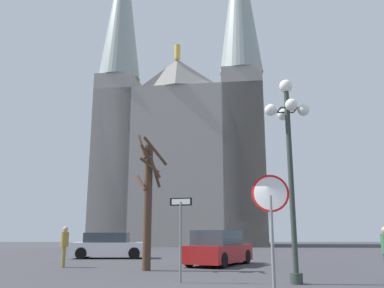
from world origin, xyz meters
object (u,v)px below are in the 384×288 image
object	(u,v)px
cathedral	(183,143)
street_lamp	(289,142)
parked_car_near_white	(110,246)
pedestrian_standing	(65,242)
bare_tree	(148,199)
one_way_arrow_sign	(181,228)
stop_sign	(271,209)
parked_car_far_red	(219,249)

from	to	relation	value
cathedral	street_lamp	xyz separation A→B (m)	(3.62, -36.18, -8.13)
parked_car_near_white	pedestrian_standing	size ratio (longest dim) A/B	2.56
bare_tree	cathedral	bearing A→B (deg)	88.12
one_way_arrow_sign	bare_tree	size ratio (longest dim) A/B	0.46
cathedral	parked_car_near_white	bearing A→B (deg)	-99.26
stop_sign	parked_car_far_red	size ratio (longest dim) A/B	0.60
bare_tree	pedestrian_standing	distance (m)	4.33
pedestrian_standing	parked_car_near_white	bearing A→B (deg)	83.11
stop_sign	parked_car_near_white	bearing A→B (deg)	114.22
pedestrian_standing	one_way_arrow_sign	bearing A→B (deg)	-46.86
cathedral	parked_car_far_red	xyz separation A→B (m)	(1.94, -29.41, -11.55)
bare_tree	pedestrian_standing	world-z (taller)	bare_tree
stop_sign	parked_car_far_red	xyz separation A→B (m)	(-0.53, 9.17, -1.26)
cathedral	parked_car_near_white	world-z (taller)	cathedral
parked_car_far_red	stop_sign	bearing A→B (deg)	-86.67
pedestrian_standing	street_lamp	bearing A→B (deg)	-34.33
stop_sign	pedestrian_standing	distance (m)	10.86
cathedral	street_lamp	distance (m)	37.26
street_lamp	parked_car_far_red	distance (m)	7.77
parked_car_near_white	street_lamp	bearing A→B (deg)	-57.51
pedestrian_standing	parked_car_far_red	bearing A→B (deg)	9.27
parked_car_near_white	parked_car_far_red	xyz separation A→B (m)	(5.90, -5.13, 0.04)
one_way_arrow_sign	parked_car_far_red	xyz separation A→B (m)	(1.62, 6.45, -0.84)
street_lamp	parked_car_far_red	xyz separation A→B (m)	(-1.68, 6.77, -3.42)
stop_sign	pedestrian_standing	size ratio (longest dim) A/B	1.64
street_lamp	parked_car_far_red	size ratio (longest dim) A/B	1.34
street_lamp	stop_sign	bearing A→B (deg)	-115.52
one_way_arrow_sign	pedestrian_standing	world-z (taller)	one_way_arrow_sign
bare_tree	parked_car_near_white	distance (m)	8.54
one_way_arrow_sign	pedestrian_standing	xyz separation A→B (m)	(-5.03, 5.36, -0.53)
bare_tree	one_way_arrow_sign	bearing A→B (deg)	-70.24
street_lamp	pedestrian_standing	size ratio (longest dim) A/B	3.64
stop_sign	one_way_arrow_sign	world-z (taller)	stop_sign
stop_sign	pedestrian_standing	xyz separation A→B (m)	(-7.18, 8.09, -0.95)
parked_car_far_red	pedestrian_standing	size ratio (longest dim) A/B	2.72
cathedral	pedestrian_standing	distance (m)	32.84
stop_sign	bare_tree	size ratio (longest dim) A/B	0.51
bare_tree	parked_car_far_red	size ratio (longest dim) A/B	1.17
cathedral	pedestrian_standing	world-z (taller)	cathedral
cathedral	one_way_arrow_sign	world-z (taller)	cathedral
stop_sign	parked_car_near_white	world-z (taller)	stop_sign
one_way_arrow_sign	street_lamp	distance (m)	4.20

